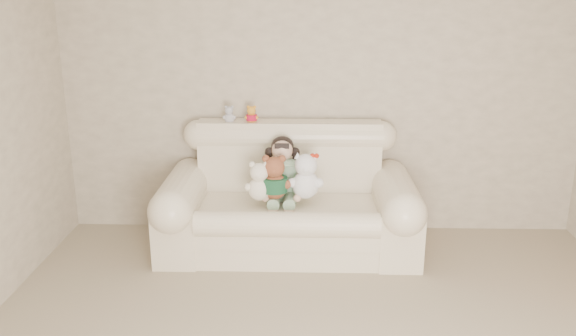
{
  "coord_description": "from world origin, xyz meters",
  "views": [
    {
      "loc": [
        -0.14,
        -2.61,
        2.13
      ],
      "look_at": [
        -0.28,
        1.9,
        0.75
      ],
      "focal_mm": 37.2,
      "sensor_mm": 36.0,
      "label": 1
    }
  ],
  "objects_px": {
    "sofa": "(288,192)",
    "seated_child": "(282,168)",
    "white_cat": "(306,171)",
    "cream_teddy": "(259,177)",
    "brown_teddy": "(274,173)"
  },
  "relations": [
    {
      "from": "white_cat",
      "to": "cream_teddy",
      "type": "height_order",
      "value": "white_cat"
    },
    {
      "from": "sofa",
      "to": "seated_child",
      "type": "distance_m",
      "value": 0.2
    },
    {
      "from": "white_cat",
      "to": "cream_teddy",
      "type": "bearing_deg",
      "value": 167.21
    },
    {
      "from": "white_cat",
      "to": "cream_teddy",
      "type": "relative_size",
      "value": 1.2
    },
    {
      "from": "seated_child",
      "to": "white_cat",
      "type": "height_order",
      "value": "seated_child"
    },
    {
      "from": "sofa",
      "to": "brown_teddy",
      "type": "bearing_deg",
      "value": -132.98
    },
    {
      "from": "seated_child",
      "to": "white_cat",
      "type": "bearing_deg",
      "value": -38.47
    },
    {
      "from": "seated_child",
      "to": "brown_teddy",
      "type": "height_order",
      "value": "seated_child"
    },
    {
      "from": "sofa",
      "to": "cream_teddy",
      "type": "height_order",
      "value": "sofa"
    },
    {
      "from": "sofa",
      "to": "seated_child",
      "type": "xyz_separation_m",
      "value": [
        -0.05,
        0.08,
        0.18
      ]
    },
    {
      "from": "cream_teddy",
      "to": "white_cat",
      "type": "bearing_deg",
      "value": -3.74
    },
    {
      "from": "brown_teddy",
      "to": "sofa",
      "type": "bearing_deg",
      "value": 54.38
    },
    {
      "from": "seated_child",
      "to": "cream_teddy",
      "type": "bearing_deg",
      "value": -123.9
    },
    {
      "from": "sofa",
      "to": "brown_teddy",
      "type": "relative_size",
      "value": 4.96
    },
    {
      "from": "white_cat",
      "to": "seated_child",
      "type": "bearing_deg",
      "value": 116.9
    }
  ]
}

